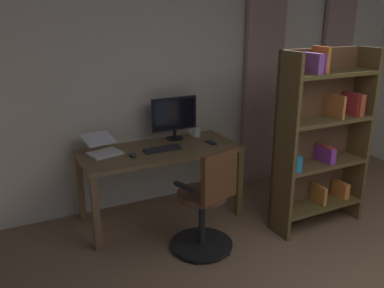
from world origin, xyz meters
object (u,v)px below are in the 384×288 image
object	(u,v)px
laptop	(102,148)
cell_phone_face_up	(211,143)
office_chair	(207,204)
computer_keyboard	(163,149)
computer_monitor	(174,116)
mug_coffee	(196,132)
bookshelf	(320,138)
computer_mouse	(133,155)
desk	(160,157)

from	to	relation	value
laptop	cell_phone_face_up	bearing A→B (deg)	157.05
office_chair	computer_keyboard	distance (m)	0.78
office_chair	computer_keyboard	bearing A→B (deg)	82.86
computer_monitor	computer_keyboard	distance (m)	0.46
mug_coffee	bookshelf	size ratio (longest dim) A/B	0.07
cell_phone_face_up	mug_coffee	size ratio (longest dim) A/B	1.12
office_chair	computer_keyboard	size ratio (longest dim) A/B	2.63
bookshelf	computer_keyboard	bearing A→B (deg)	-28.34
computer_keyboard	mug_coffee	bearing A→B (deg)	-152.09
office_chair	laptop	distance (m)	1.15
office_chair	computer_mouse	world-z (taller)	office_chair
desk	mug_coffee	bearing A→B (deg)	-157.45
office_chair	computer_monitor	bearing A→B (deg)	65.32
laptop	cell_phone_face_up	distance (m)	1.10
computer_monitor	bookshelf	distance (m)	1.48
bookshelf	office_chair	bearing A→B (deg)	-0.63
computer_monitor	bookshelf	size ratio (longest dim) A/B	0.28
computer_mouse	laptop	bearing A→B (deg)	-43.77
laptop	bookshelf	xyz separation A→B (m)	(-1.88, 0.89, 0.08)
desk	bookshelf	world-z (taller)	bookshelf
laptop	computer_mouse	xyz separation A→B (m)	(-0.23, 0.22, -0.04)
desk	laptop	bearing A→B (deg)	-12.46
office_chair	mug_coffee	bearing A→B (deg)	51.79
computer_mouse	desk	bearing A→B (deg)	-162.49
office_chair	bookshelf	size ratio (longest dim) A/B	0.55
computer_keyboard	computer_mouse	distance (m)	0.32
desk	computer_keyboard	world-z (taller)	computer_keyboard
computer_keyboard	cell_phone_face_up	xyz separation A→B (m)	(-0.54, 0.01, -0.01)
computer_mouse	cell_phone_face_up	size ratio (longest dim) A/B	0.69
cell_phone_face_up	bookshelf	world-z (taller)	bookshelf
computer_keyboard	cell_phone_face_up	bearing A→B (deg)	178.59
office_chair	mug_coffee	distance (m)	1.11
computer_monitor	computer_mouse	world-z (taller)	computer_monitor
computer_keyboard	laptop	xyz separation A→B (m)	(0.55, -0.17, 0.04)
cell_phone_face_up	mug_coffee	distance (m)	0.29
office_chair	desk	bearing A→B (deg)	82.72
mug_coffee	computer_mouse	bearing A→B (deg)	20.68
desk	mug_coffee	xyz separation A→B (m)	(-0.51, -0.21, 0.14)
computer_mouse	bookshelf	distance (m)	1.79
desk	office_chair	world-z (taller)	office_chair
desk	computer_monitor	xyz separation A→B (m)	(-0.27, -0.24, 0.34)
computer_keyboard	bookshelf	bearing A→B (deg)	151.66
computer_keyboard	mug_coffee	size ratio (longest dim) A/B	2.86
bookshelf	cell_phone_face_up	bearing A→B (deg)	-41.64
computer_keyboard	office_chair	bearing A→B (deg)	98.84
computer_mouse	bookshelf	size ratio (longest dim) A/B	0.06
laptop	computer_mouse	bearing A→B (deg)	123.09
desk	office_chair	xyz separation A→B (m)	(-0.12, 0.76, -0.21)
desk	bookshelf	xyz separation A→B (m)	(-1.34, 0.77, 0.23)
office_chair	computer_monitor	world-z (taller)	computer_monitor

